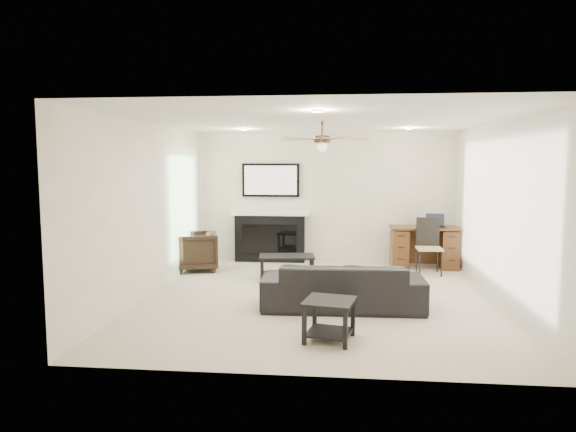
% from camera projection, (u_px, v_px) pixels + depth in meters
% --- Properties ---
extents(room_shell, '(5.50, 5.54, 2.52)m').
position_uv_depth(room_shell, '(335.00, 180.00, 7.24)').
color(room_shell, beige).
rests_on(room_shell, ground).
extents(sofa, '(2.14, 0.89, 0.62)m').
position_uv_depth(sofa, '(342.00, 285.00, 6.77)').
color(sofa, black).
rests_on(sofa, ground).
extents(armchair, '(0.94, 0.93, 0.69)m').
position_uv_depth(armchair, '(195.00, 251.00, 9.15)').
color(armchair, black).
rests_on(armchair, ground).
extents(coffee_table, '(0.95, 0.61, 0.40)m').
position_uv_depth(coffee_table, '(287.00, 267.00, 8.45)').
color(coffee_table, black).
rests_on(coffee_table, ground).
extents(end_table_near, '(0.62, 0.62, 0.45)m').
position_uv_depth(end_table_near, '(329.00, 320.00, 5.56)').
color(end_table_near, black).
rests_on(end_table_near, ground).
extents(end_table_left, '(0.64, 0.64, 0.45)m').
position_uv_depth(end_table_left, '(144.00, 269.00, 8.18)').
color(end_table_left, black).
rests_on(end_table_left, ground).
extents(fireplace_unit, '(1.52, 0.34, 1.91)m').
position_uv_depth(fireplace_unit, '(270.00, 213.00, 9.92)').
color(fireplace_unit, black).
rests_on(fireplace_unit, ground).
extents(desk, '(1.22, 0.56, 0.76)m').
position_uv_depth(desk, '(424.00, 247.00, 9.36)').
color(desk, '#371F0D').
rests_on(desk, ground).
extents(desk_chair, '(0.42, 0.44, 0.97)m').
position_uv_depth(desk_chair, '(429.00, 247.00, 8.80)').
color(desk_chair, black).
rests_on(desk_chair, ground).
extents(laptop, '(0.33, 0.24, 0.23)m').
position_uv_depth(laptop, '(436.00, 221.00, 9.27)').
color(laptop, black).
rests_on(laptop, desk).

